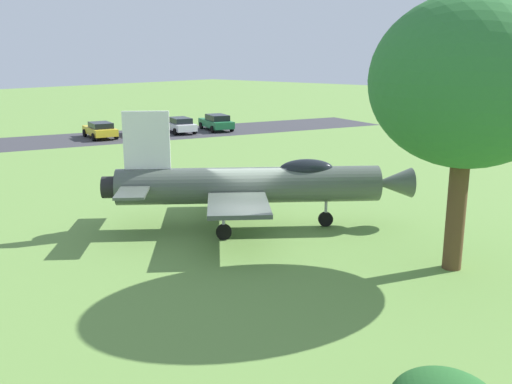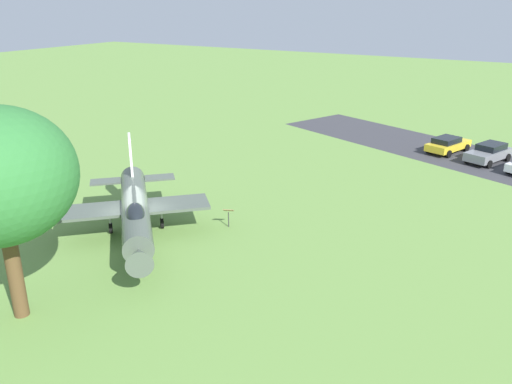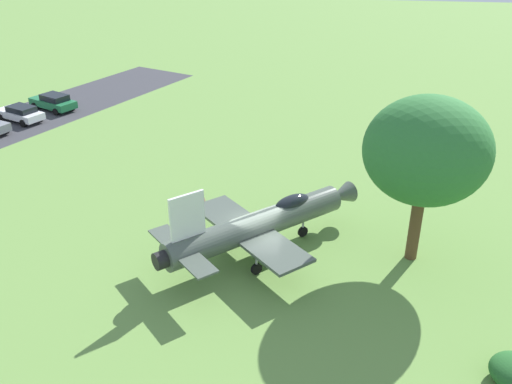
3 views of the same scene
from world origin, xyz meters
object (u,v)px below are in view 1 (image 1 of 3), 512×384
Objects in this scene: parked_car_gray at (141,126)px; parked_car_green at (216,122)px; shade_tree at (467,82)px; parked_car_white at (179,125)px; parked_car_yellow at (100,130)px; display_jet at (258,184)px; info_plaque at (237,180)px.

parked_car_green is at bearing 87.39° from parked_car_gray.
shade_tree reaches higher than parked_car_white.
display_jet is at bearing 176.81° from parked_car_yellow.
parked_car_white reaches higher than parked_car_yellow.
parked_car_green is 3.64m from parked_car_white.
shade_tree is 36.66m from parked_car_green.
shade_tree is at bearing 167.85° from info_plaque.
display_jet is 2.17× the size of parked_car_white.
parked_car_white reaches higher than info_plaque.
parked_car_yellow is (4.02, 9.92, -0.05)m from parked_car_green.
parked_car_yellow reaches higher than info_plaque.
parked_car_gray is 1.00× the size of parked_car_yellow.
parked_car_green reaches higher than parked_car_white.
shade_tree reaches higher than parked_car_yellow.
display_jet reaches higher than info_plaque.
parked_car_green is (18.35, -17.54, -0.08)m from info_plaque.
display_jet reaches higher than parked_car_gray.
display_jet is 2.11× the size of parked_car_green.
shade_tree is 36.12m from parked_car_white.
parked_car_gray is (25.22, -14.27, -1.06)m from display_jet.
display_jet reaches higher than parked_car_white.
parked_car_white is (31.58, -16.71, -5.32)m from shade_tree.
parked_car_yellow is (34.23, -10.17, -5.34)m from shade_tree.
info_plaque is at bearing 166.69° from parked_car_white.
parked_car_white is at bearing -92.87° from parked_car_yellow.
shade_tree is at bearing -1.55° from parked_car_gray.
shade_tree is 1.81× the size of parked_car_white.
parked_car_gray is (1.45, 3.14, 0.04)m from parked_car_white.
display_jet is at bearing 166.15° from parked_car_white.
parked_car_white is at bearing -35.68° from info_plaque.
display_jet is 2.22× the size of parked_car_yellow.
parked_car_white is (1.37, 3.38, -0.04)m from parked_car_green.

